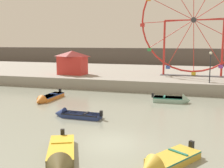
# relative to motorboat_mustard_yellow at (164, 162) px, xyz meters

# --- Properties ---
(ground_plane) EXTENTS (240.00, 240.00, 0.00)m
(ground_plane) POSITION_rel_motorboat_mustard_yellow_xyz_m (-3.52, 2.24, -0.23)
(ground_plane) COLOR gray
(quay_promenade) EXTENTS (110.00, 23.82, 1.35)m
(quay_promenade) POSITION_rel_motorboat_mustard_yellow_xyz_m (-3.52, 30.97, 0.45)
(quay_promenade) COLOR gray
(quay_promenade) RESTS_ON ground_plane
(distant_town_skyline) EXTENTS (140.00, 3.00, 4.40)m
(distant_town_skyline) POSITION_rel_motorboat_mustard_yellow_xyz_m (-3.52, 56.41, 1.97)
(distant_town_skyline) COLOR #564C47
(distant_town_skyline) RESTS_ON ground_plane
(motorboat_mustard_yellow) EXTENTS (3.05, 3.85, 1.26)m
(motorboat_mustard_yellow) POSITION_rel_motorboat_mustard_yellow_xyz_m (0.00, 0.00, 0.00)
(motorboat_mustard_yellow) COLOR gold
(motorboat_mustard_yellow) RESTS_ON ground_plane
(motorboat_seafoam) EXTENTS (3.85, 1.57, 1.34)m
(motorboat_seafoam) POSITION_rel_motorboat_mustard_yellow_xyz_m (-0.74, 14.97, 0.05)
(motorboat_seafoam) COLOR #93BCAD
(motorboat_seafoam) RESTS_ON ground_plane
(motorboat_navy_blue) EXTENTS (4.15, 1.19, 1.07)m
(motorboat_navy_blue) POSITION_rel_motorboat_mustard_yellow_xyz_m (-8.03, 6.92, -0.02)
(motorboat_navy_blue) COLOR navy
(motorboat_navy_blue) RESTS_ON ground_plane
(motorboat_orange_hull) EXTENTS (1.19, 4.89, 1.11)m
(motorboat_orange_hull) POSITION_rel_motorboat_mustard_yellow_xyz_m (-13.29, 11.95, 0.02)
(motorboat_orange_hull) COLOR orange
(motorboat_orange_hull) RESTS_ON ground_plane
(motorboat_olive_wood) EXTENTS (3.16, 4.79, 1.27)m
(motorboat_olive_wood) POSITION_rel_motorboat_mustard_yellow_xyz_m (-5.11, -0.88, 0.02)
(motorboat_olive_wood) COLOR olive
(motorboat_olive_wood) RESTS_ON ground_plane
(ferris_wheel_red_frame) EXTENTS (14.34, 1.20, 14.51)m
(ferris_wheel_red_frame) POSITION_rel_motorboat_mustard_yellow_xyz_m (0.53, 26.51, 8.41)
(ferris_wheel_red_frame) COLOR red
(ferris_wheel_red_frame) RESTS_ON quay_promenade
(carnival_booth_red_striped) EXTENTS (4.18, 2.78, 3.37)m
(carnival_booth_red_striped) POSITION_rel_motorboat_mustard_yellow_xyz_m (-15.75, 23.32, 2.88)
(carnival_booth_red_striped) COLOR red
(carnival_booth_red_striped) RESTS_ON quay_promenade
(promenade_lamp_near) EXTENTS (0.32, 0.32, 3.54)m
(promenade_lamp_near) POSITION_rel_motorboat_mustard_yellow_xyz_m (2.66, 20.24, 3.47)
(promenade_lamp_near) COLOR #2D2D33
(promenade_lamp_near) RESTS_ON quay_promenade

